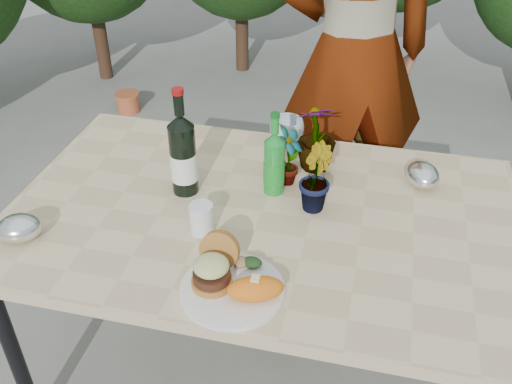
% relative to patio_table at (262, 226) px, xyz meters
% --- Properties ---
extents(ground, '(80.00, 80.00, 0.00)m').
position_rel_patio_table_xyz_m(ground, '(0.00, 0.00, -0.69)').
color(ground, slate).
rests_on(ground, ground).
extents(patio_table, '(1.60, 1.00, 0.75)m').
position_rel_patio_table_xyz_m(patio_table, '(0.00, 0.00, 0.00)').
color(patio_table, beige).
rests_on(patio_table, ground).
extents(dinner_plate, '(0.28, 0.28, 0.01)m').
position_rel_patio_table_xyz_m(dinner_plate, '(0.00, -0.36, 0.06)').
color(dinner_plate, white).
rests_on(dinner_plate, patio_table).
extents(burger_stack, '(0.11, 0.16, 0.11)m').
position_rel_patio_table_xyz_m(burger_stack, '(-0.05, -0.34, 0.12)').
color(burger_stack, '#B7722D').
rests_on(burger_stack, dinner_plate).
extents(sweet_potato, '(0.17, 0.12, 0.06)m').
position_rel_patio_table_xyz_m(sweet_potato, '(0.07, -0.38, 0.10)').
color(sweet_potato, orange).
rests_on(sweet_potato, dinner_plate).
extents(grilled_veg, '(0.08, 0.05, 0.03)m').
position_rel_patio_table_xyz_m(grilled_veg, '(0.02, -0.27, 0.09)').
color(grilled_veg, olive).
rests_on(grilled_veg, dinner_plate).
extents(wine_bottle, '(0.09, 0.09, 0.37)m').
position_rel_patio_table_xyz_m(wine_bottle, '(-0.27, 0.05, 0.19)').
color(wine_bottle, black).
rests_on(wine_bottle, patio_table).
extents(sparkling_water, '(0.07, 0.07, 0.29)m').
position_rel_patio_table_xyz_m(sparkling_water, '(0.01, 0.12, 0.16)').
color(sparkling_water, '#188429').
rests_on(sparkling_water, patio_table).
extents(plastic_cup, '(0.07, 0.07, 0.09)m').
position_rel_patio_table_xyz_m(plastic_cup, '(-0.15, -0.14, 0.10)').
color(plastic_cup, white).
rests_on(plastic_cup, patio_table).
extents(seedling_left, '(0.11, 0.13, 0.21)m').
position_rel_patio_table_xyz_m(seedling_left, '(0.05, 0.17, 0.16)').
color(seedling_left, '#22551D').
rests_on(seedling_left, patio_table).
extents(seedling_mid, '(0.12, 0.14, 0.22)m').
position_rel_patio_table_xyz_m(seedling_mid, '(0.15, 0.07, 0.17)').
color(seedling_mid, '#23521C').
rests_on(seedling_mid, patio_table).
extents(seedling_right, '(0.18, 0.18, 0.24)m').
position_rel_patio_table_xyz_m(seedling_right, '(0.12, 0.30, 0.18)').
color(seedling_right, '#22561D').
rests_on(seedling_right, patio_table).
extents(blue_bowl, '(0.15, 0.15, 0.10)m').
position_rel_patio_table_xyz_m(blue_bowl, '(-0.01, 0.44, 0.11)').
color(blue_bowl, silver).
rests_on(blue_bowl, patio_table).
extents(foil_packet_left, '(0.16, 0.15, 0.08)m').
position_rel_patio_table_xyz_m(foil_packet_left, '(-0.66, -0.29, 0.10)').
color(foil_packet_left, silver).
rests_on(foil_packet_left, patio_table).
extents(foil_packet_right, '(0.15, 0.16, 0.08)m').
position_rel_patio_table_xyz_m(foil_packet_right, '(0.49, 0.27, 0.10)').
color(foil_packet_right, silver).
rests_on(foil_packet_right, patio_table).
extents(person, '(0.81, 0.69, 1.90)m').
position_rel_patio_table_xyz_m(person, '(0.19, 0.89, 0.26)').
color(person, '#9E664F').
rests_on(person, ground).
extents(terracotta_pot, '(0.17, 0.17, 0.14)m').
position_rel_patio_table_xyz_m(terracotta_pot, '(-1.39, 1.89, -0.62)').
color(terracotta_pot, '#BD5830').
rests_on(terracotta_pot, ground).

